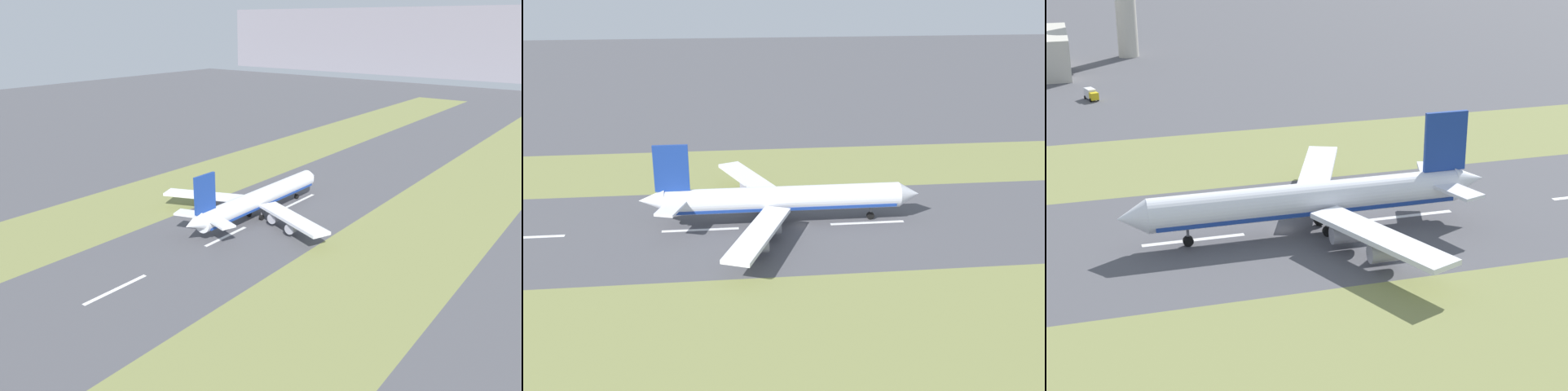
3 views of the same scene
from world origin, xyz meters
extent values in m
plane|color=#4C4C51|center=(0.00, 0.00, 0.00)|extent=(800.00, 800.00, 0.00)
cube|color=olive|center=(-45.00, 0.00, 0.00)|extent=(40.00, 600.00, 0.01)
cube|color=olive|center=(45.00, 0.00, 0.00)|extent=(40.00, 600.00, 0.01)
cube|color=silver|center=(0.00, -63.89, 0.01)|extent=(1.20, 18.00, 0.01)
cube|color=silver|center=(0.00, -23.89, 0.01)|extent=(1.20, 18.00, 0.01)
cube|color=silver|center=(0.00, 16.11, 0.01)|extent=(1.20, 18.00, 0.01)
cylinder|color=silver|center=(-2.27, -3.89, 6.20)|extent=(6.06, 56.01, 6.00)
cone|color=silver|center=(-2.24, 26.61, 6.20)|extent=(5.89, 5.01, 5.88)
cone|color=silver|center=(-2.30, -34.89, 7.00)|extent=(5.11, 6.01, 5.10)
cube|color=navy|center=(-2.27, -3.89, 4.55)|extent=(5.76, 53.77, 0.70)
cube|color=silver|center=(-19.78, -11.10, 5.30)|extent=(29.14, 16.40, 0.90)
cube|color=silver|center=(15.22, -11.13, 5.30)|extent=(29.13, 16.45, 0.90)
cylinder|color=#93939E|center=(-11.27, -7.89, 2.85)|extent=(3.20, 4.80, 3.20)
cylinder|color=#93939E|center=(-20.28, -11.38, 2.85)|extent=(3.20, 4.80, 3.20)
cylinder|color=#93939E|center=(6.73, -7.90, 2.85)|extent=(3.20, 4.80, 3.20)
cylinder|color=#93939E|center=(15.72, -11.41, 2.85)|extent=(3.20, 4.80, 3.20)
cube|color=navy|center=(-2.29, -29.89, 14.70)|extent=(0.81, 8.00, 11.00)
cube|color=silver|center=(-7.79, -29.89, 7.20)|extent=(10.87, 7.27, 0.60)
cube|color=silver|center=(3.21, -29.90, 7.20)|extent=(10.87, 7.28, 0.60)
cylinder|color=#59595E|center=(-2.25, 17.39, 2.50)|extent=(0.50, 0.50, 3.20)
cylinder|color=black|center=(-2.25, 17.39, 0.90)|extent=(0.90, 1.80, 1.80)
cylinder|color=#59595E|center=(-4.87, -6.89, 2.50)|extent=(0.50, 0.50, 3.20)
cylinder|color=black|center=(-4.87, -6.89, 0.90)|extent=(0.90, 1.80, 1.80)
cylinder|color=#59595E|center=(0.33, -6.90, 2.50)|extent=(0.50, 0.50, 3.20)
cylinder|color=black|center=(0.33, -6.90, 0.90)|extent=(0.90, 1.80, 1.80)
camera|label=1|loc=(93.02, -128.25, 60.61)|focal=35.00mm
camera|label=2|loc=(132.29, -18.20, 58.42)|focal=42.00mm
camera|label=3|loc=(-139.50, 36.68, 60.13)|focal=60.00mm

